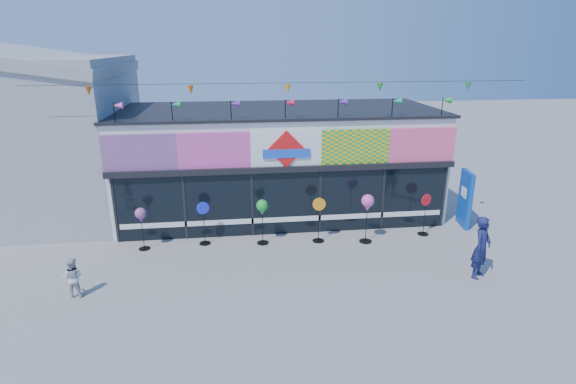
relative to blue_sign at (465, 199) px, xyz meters
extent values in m
plane|color=gray|center=(-6.62, -3.34, -1.05)|extent=(80.00, 80.00, 0.00)
cube|color=white|center=(-6.62, 2.66, 0.95)|extent=(12.00, 5.00, 4.00)
cube|color=black|center=(-6.62, 0.10, 0.10)|extent=(11.60, 0.12, 2.30)
cube|color=black|center=(-6.62, 0.06, 1.35)|extent=(12.00, 0.30, 0.20)
cube|color=white|center=(-6.62, 0.07, -0.50)|extent=(11.40, 0.10, 0.18)
cube|color=black|center=(-6.62, 2.66, 3.00)|extent=(12.20, 5.20, 0.10)
cube|color=black|center=(-12.42, 0.09, 0.10)|extent=(0.08, 0.14, 2.30)
cube|color=black|center=(-10.12, 0.09, 0.10)|extent=(0.08, 0.14, 2.30)
cube|color=black|center=(-7.82, 0.09, 0.10)|extent=(0.08, 0.14, 2.30)
cube|color=black|center=(-5.42, 0.09, 0.10)|extent=(0.08, 0.14, 2.30)
cube|color=black|center=(-3.12, 0.09, 0.10)|extent=(0.08, 0.14, 2.30)
cube|color=black|center=(-0.82, 0.09, 0.10)|extent=(0.08, 0.14, 2.30)
cube|color=red|center=(-11.42, 0.08, 2.05)|extent=(2.40, 0.08, 1.20)
cube|color=#DF4AA5|center=(-9.02, 0.08, 2.05)|extent=(2.40, 0.08, 1.20)
cube|color=white|center=(-6.62, 0.08, 2.05)|extent=(2.40, 0.08, 1.20)
cube|color=yellow|center=(-4.22, 0.08, 2.05)|extent=(2.40, 0.08, 1.20)
cube|color=#FB5384|center=(-1.82, 0.08, 2.05)|extent=(2.40, 0.08, 1.20)
cube|color=red|center=(-6.62, 0.02, 2.05)|extent=(1.27, 0.06, 1.27)
cube|color=blue|center=(-6.62, 0.00, 1.90)|extent=(1.60, 0.05, 0.30)
cube|color=red|center=(-10.74, 0.14, 0.04)|extent=(0.78, 0.03, 0.78)
cube|color=green|center=(-9.56, 0.14, 0.28)|extent=(0.92, 0.03, 0.92)
cube|color=#E74D8B|center=(-8.39, 0.14, 0.42)|extent=(0.78, 0.03, 0.78)
cube|color=#231CEE|center=(-7.21, 0.14, -0.13)|extent=(0.92, 0.03, 0.92)
cube|color=blue|center=(-6.04, 0.14, 0.29)|extent=(0.78, 0.03, 0.78)
cube|color=orange|center=(-4.86, 0.14, 0.51)|extent=(0.92, 0.03, 0.92)
cube|color=#F6B60C|center=(-3.69, 0.14, -0.06)|extent=(0.78, 0.03, 0.78)
cube|color=#E05D15|center=(-2.51, 0.14, 0.28)|extent=(0.92, 0.03, 0.92)
cylinder|color=black|center=(-12.12, 0.31, 3.30)|extent=(0.03, 0.03, 0.70)
cone|color=#F451B1|center=(-11.98, 0.31, 3.55)|extent=(0.30, 0.22, 0.22)
cylinder|color=black|center=(-10.32, 0.31, 3.30)|extent=(0.03, 0.03, 0.70)
cone|color=#179751|center=(-10.18, 0.31, 3.55)|extent=(0.30, 0.22, 0.22)
cylinder|color=black|center=(-8.42, 0.31, 3.30)|extent=(0.03, 0.03, 0.70)
cone|color=purple|center=(-8.28, 0.31, 3.55)|extent=(0.30, 0.22, 0.22)
cylinder|color=black|center=(-6.62, 0.31, 3.30)|extent=(0.03, 0.03, 0.70)
cone|color=#DE1447|center=(-6.48, 0.31, 3.55)|extent=(0.30, 0.22, 0.22)
cylinder|color=black|center=(-4.82, 0.31, 3.30)|extent=(0.03, 0.03, 0.70)
cone|color=#6223A6|center=(-4.68, 0.31, 3.55)|extent=(0.30, 0.22, 0.22)
cylinder|color=black|center=(-2.92, 0.31, 3.30)|extent=(0.03, 0.03, 0.70)
cone|color=#16955A|center=(-2.78, 0.31, 3.55)|extent=(0.30, 0.22, 0.22)
cylinder|color=black|center=(-1.12, 0.31, 3.30)|extent=(0.03, 0.03, 0.70)
cone|color=green|center=(-0.98, 0.31, 3.55)|extent=(0.30, 0.22, 0.22)
cylinder|color=black|center=(-6.62, -0.34, 4.25)|extent=(16.00, 0.01, 0.01)
cone|color=#CA5013|center=(-12.62, -0.34, 4.07)|extent=(0.20, 0.20, 0.28)
cone|color=#E3600B|center=(-9.62, -0.34, 4.07)|extent=(0.20, 0.20, 0.28)
cone|color=#FFA60D|center=(-6.62, -0.34, 4.07)|extent=(0.20, 0.20, 0.28)
cone|color=green|center=(-3.62, -0.34, 4.07)|extent=(0.20, 0.20, 0.28)
cone|color=green|center=(-0.62, -0.34, 4.07)|extent=(0.20, 0.20, 0.28)
cube|color=#9D9FA2|center=(-16.62, 3.66, 1.95)|extent=(8.00, 7.00, 6.00)
cube|color=#9D9FA2|center=(-16.62, 3.66, 5.05)|extent=(8.18, 7.20, 1.54)
cube|color=#0B42A6|center=(0.00, 0.00, -0.01)|extent=(0.31, 1.06, 2.09)
cube|color=white|center=(-0.08, 0.00, 0.26)|extent=(0.11, 0.47, 0.37)
cylinder|color=black|center=(-11.45, -0.64, -1.04)|extent=(0.37, 0.37, 0.03)
cylinder|color=black|center=(-11.45, -0.64, -0.42)|extent=(0.02, 0.02, 1.20)
sphere|color=purple|center=(-11.45, -0.64, 0.22)|extent=(0.37, 0.37, 0.37)
cone|color=purple|center=(-11.45, -0.64, -0.01)|extent=(0.18, 0.18, 0.17)
cylinder|color=black|center=(-9.48, -0.47, -1.04)|extent=(0.38, 0.38, 0.03)
cylinder|color=black|center=(-9.48, -0.47, -0.40)|extent=(0.02, 0.02, 1.24)
cylinder|color=#1B2BE7|center=(-9.48, -0.47, 0.24)|extent=(0.42, 0.15, 0.42)
cylinder|color=black|center=(-7.52, -0.67, -1.04)|extent=(0.40, 0.40, 0.03)
cylinder|color=black|center=(-7.52, -0.67, -0.37)|extent=(0.02, 0.02, 1.29)
sphere|color=green|center=(-7.52, -0.67, 0.32)|extent=(0.40, 0.40, 0.40)
cone|color=green|center=(-7.52, -0.67, 0.07)|extent=(0.20, 0.20, 0.18)
cylinder|color=black|center=(-5.61, -0.74, -1.04)|extent=(0.40, 0.40, 0.03)
cylinder|color=black|center=(-5.61, -0.74, -0.37)|extent=(0.02, 0.02, 1.30)
cylinder|color=orange|center=(-5.61, -0.74, 0.30)|extent=(0.44, 0.06, 0.44)
cylinder|color=black|center=(-4.01, -0.99, -1.03)|extent=(0.43, 0.43, 0.03)
cylinder|color=black|center=(-4.01, -0.99, -0.32)|extent=(0.03, 0.03, 1.41)
sphere|color=#DF4AAD|center=(-4.01, -0.99, 0.44)|extent=(0.43, 0.43, 0.43)
cone|color=#DF4AAD|center=(-4.01, -0.99, 0.17)|extent=(0.22, 0.22, 0.19)
cylinder|color=black|center=(-1.80, -0.64, -1.04)|extent=(0.39, 0.39, 0.03)
cylinder|color=black|center=(-1.80, -0.64, -0.39)|extent=(0.02, 0.02, 1.26)
cylinder|color=red|center=(-1.80, -0.64, 0.25)|extent=(0.41, 0.20, 0.42)
imported|color=#171C48|center=(-1.46, -3.74, -0.12)|extent=(0.81, 0.77, 1.85)
imported|color=silver|center=(-12.77, -3.39, -0.50)|extent=(0.57, 0.37, 1.11)
camera|label=1|loc=(-8.40, -14.65, 5.42)|focal=28.00mm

